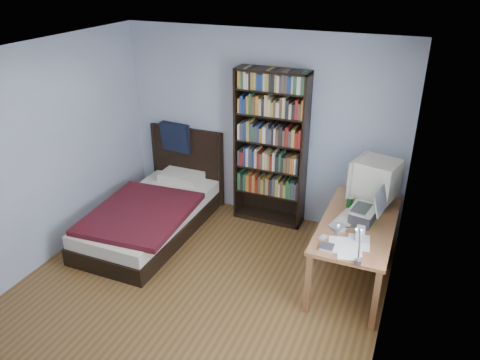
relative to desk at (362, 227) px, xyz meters
The scene contains 14 objects.
room 2.26m from the desk, 134.60° to the right, with size 4.20×4.24×2.50m.
desk is the anchor object (origin of this frame).
crt_monitor 0.62m from the desk, 42.73° to the left, with size 0.55×0.51×0.53m.
laptop 0.62m from the desk, 83.36° to the right, with size 0.38×0.37×0.41m.
desk_lamp 1.79m from the desk, 89.90° to the right, with size 0.24×0.54×0.63m.
keyboard 0.60m from the desk, 104.40° to the right, with size 0.18×0.45×0.03m, color #B6AD98.
speaker 0.91m from the desk, 84.95° to the right, with size 0.08×0.08×0.16m, color #939396.
soda_can 0.44m from the desk, 130.46° to the right, with size 0.07×0.07×0.12m, color #073818.
mouse 0.35m from the desk, 101.91° to the right, with size 0.07×0.12×0.04m, color silver.
phone_silver 0.79m from the desk, 107.95° to the right, with size 0.05×0.11×0.02m, color #B8B8BC.
phone_grey 1.00m from the desk, 106.68° to the right, with size 0.05×0.10×0.02m, color #939396.
external_drive 1.14m from the desk, 100.29° to the right, with size 0.13×0.13×0.03m, color #939396.
bookshelf 1.51m from the desk, 161.36° to the left, with size 0.93×0.30×2.06m.
bed 2.64m from the desk, behind, with size 1.22×2.16×1.16m.
Camera 1 is at (1.99, -3.38, 3.27)m, focal length 35.00 mm.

